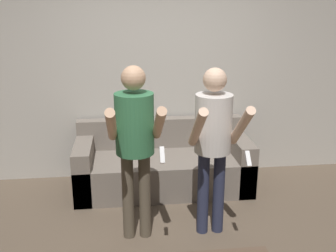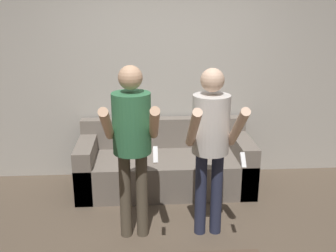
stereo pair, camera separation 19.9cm
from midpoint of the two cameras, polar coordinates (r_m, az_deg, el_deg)
The scene contains 5 objects.
ground_plane at distance 3.73m, azimuth -0.03°, elevation -17.72°, with size 14.00×14.00×0.00m, color brown.
wall_back at distance 4.90m, azimuth -2.46°, elevation 8.00°, with size 6.40×0.06×2.70m.
couch at distance 4.76m, azimuth -1.95°, elevation -5.81°, with size 2.05×0.85×0.78m.
person_standing_left at distance 3.49m, azimuth -6.46°, elevation -1.28°, with size 0.47×0.73×1.65m.
person_standing_right at distance 3.57m, azimuth 5.03°, elevation -1.27°, with size 0.46×0.68×1.61m.
Camera 1 is at (-0.45, -3.03, 2.14)m, focal length 42.00 mm.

